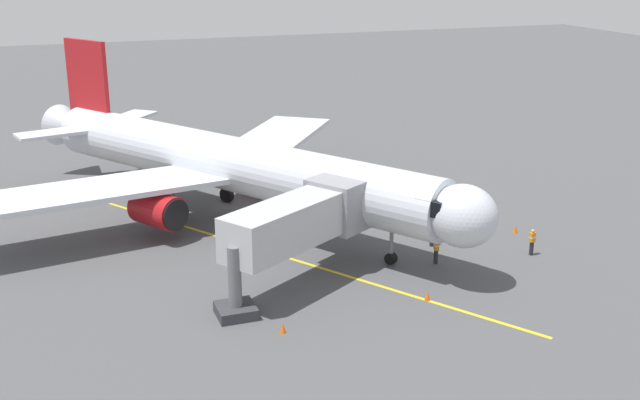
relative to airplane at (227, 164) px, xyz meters
The scene contains 10 objects.
ground_plane 4.86m from the airplane, 121.67° to the right, with size 220.00×220.00×0.00m, color #4C4C4F.
apron_lead_in_line 7.41m from the airplane, 91.36° to the left, with size 0.24×40.00×0.01m, color yellow.
airplane is the anchor object (origin of this frame).
jet_bridge 12.50m from the airplane, 96.43° to the left, with size 10.68×7.95×5.40m.
ground_crew_marshaller 15.12m from the airplane, 138.09° to the left, with size 0.47×0.41×1.71m.
ground_crew_wing_walker 21.24m from the airplane, 140.36° to the left, with size 0.45×0.35×1.71m.
ground_crew_loader 16.30m from the airplane, 128.14° to the left, with size 0.32×0.44×1.71m.
safety_cone_nose_left 18.88m from the airplane, 112.00° to the left, with size 0.32×0.32×0.55m, color #F2590F.
safety_cone_nose_right 20.32m from the airplane, 151.04° to the left, with size 0.32×0.32×0.55m, color #F2590F.
safety_cone_wing_port 18.51m from the airplane, 84.81° to the left, with size 0.32×0.32×0.55m, color #F2590F.
Camera 1 is at (13.58, 54.54, 18.59)m, focal length 44.34 mm.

